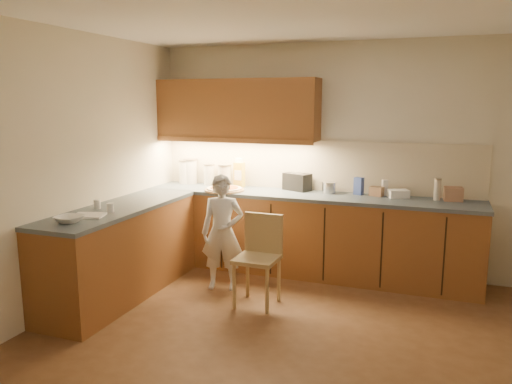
% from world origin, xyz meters
% --- Properties ---
extents(room, '(4.54, 4.50, 2.62)m').
position_xyz_m(room, '(0.00, 0.00, 1.68)').
color(room, brown).
rests_on(room, ground).
extents(l_counter, '(3.77, 2.62, 0.92)m').
position_xyz_m(l_counter, '(-0.92, 1.25, 0.46)').
color(l_counter, brown).
rests_on(l_counter, ground).
extents(backsplash, '(3.75, 0.02, 0.58)m').
position_xyz_m(backsplash, '(-0.38, 1.99, 1.21)').
color(backsplash, beige).
rests_on(backsplash, l_counter).
extents(upper_cabinets, '(1.95, 0.36, 0.73)m').
position_xyz_m(upper_cabinets, '(-1.27, 1.82, 1.85)').
color(upper_cabinets, brown).
rests_on(upper_cabinets, ground).
extents(pizza_on_board, '(0.46, 0.46, 0.19)m').
position_xyz_m(pizza_on_board, '(-1.32, 1.55, 0.94)').
color(pizza_on_board, '#A17D50').
rests_on(pizza_on_board, l_counter).
extents(child, '(0.50, 0.39, 1.21)m').
position_xyz_m(child, '(-1.07, 0.92, 0.60)').
color(child, silver).
rests_on(child, ground).
extents(wooden_chair, '(0.40, 0.40, 0.87)m').
position_xyz_m(wooden_chair, '(-0.58, 0.70, 0.50)').
color(wooden_chair, tan).
rests_on(wooden_chair, ground).
extents(mixing_bowl, '(0.23, 0.23, 0.06)m').
position_xyz_m(mixing_bowl, '(-1.95, -0.31, 0.95)').
color(mixing_bowl, white).
rests_on(mixing_bowl, l_counter).
extents(canister_a, '(0.15, 0.15, 0.30)m').
position_xyz_m(canister_a, '(-2.01, 1.86, 1.07)').
color(canister_a, white).
rests_on(canister_a, l_counter).
extents(canister_b, '(0.18, 0.18, 0.31)m').
position_xyz_m(canister_b, '(-1.94, 1.89, 1.08)').
color(canister_b, white).
rests_on(canister_b, l_counter).
extents(canister_c, '(0.14, 0.14, 0.26)m').
position_xyz_m(canister_c, '(-1.67, 1.87, 1.05)').
color(canister_c, white).
rests_on(canister_c, l_counter).
extents(canister_d, '(0.17, 0.17, 0.27)m').
position_xyz_m(canister_d, '(-1.44, 1.83, 1.06)').
color(canister_d, beige).
rests_on(canister_d, l_counter).
extents(oil_jug, '(0.13, 0.10, 0.35)m').
position_xyz_m(oil_jug, '(-1.26, 1.86, 1.08)').
color(oil_jug, gold).
rests_on(oil_jug, l_counter).
extents(toaster, '(0.36, 0.29, 0.20)m').
position_xyz_m(toaster, '(-0.54, 1.89, 1.02)').
color(toaster, black).
rests_on(toaster, l_counter).
extents(steel_pot, '(0.17, 0.17, 0.13)m').
position_xyz_m(steel_pot, '(-0.16, 1.83, 0.98)').
color(steel_pot, silver).
rests_on(steel_pot, l_counter).
extents(blue_box, '(0.11, 0.10, 0.19)m').
position_xyz_m(blue_box, '(0.17, 1.86, 1.02)').
color(blue_box, '#374EA5').
rests_on(blue_box, l_counter).
extents(card_box_a, '(0.16, 0.13, 0.10)m').
position_xyz_m(card_box_a, '(0.37, 1.85, 0.97)').
color(card_box_a, '#AA7F5B').
rests_on(card_box_a, l_counter).
extents(white_bottle, '(0.08, 0.08, 0.17)m').
position_xyz_m(white_bottle, '(0.45, 1.91, 1.01)').
color(white_bottle, white).
rests_on(white_bottle, l_counter).
extents(flat_pack, '(0.25, 0.22, 0.08)m').
position_xyz_m(flat_pack, '(0.60, 1.84, 0.96)').
color(flat_pack, white).
rests_on(flat_pack, l_counter).
extents(tall_jar, '(0.07, 0.07, 0.23)m').
position_xyz_m(tall_jar, '(1.00, 1.83, 1.04)').
color(tall_jar, beige).
rests_on(tall_jar, l_counter).
extents(card_box_b, '(0.20, 0.16, 0.14)m').
position_xyz_m(card_box_b, '(1.15, 1.85, 0.99)').
color(card_box_b, tan).
rests_on(card_box_b, l_counter).
extents(dough_cloth, '(0.32, 0.28, 0.02)m').
position_xyz_m(dough_cloth, '(-1.94, -0.07, 0.93)').
color(dough_cloth, white).
rests_on(dough_cloth, l_counter).
extents(spice_jar_a, '(0.08, 0.08, 0.09)m').
position_xyz_m(spice_jar_a, '(-2.08, 0.24, 0.96)').
color(spice_jar_a, silver).
rests_on(spice_jar_a, l_counter).
extents(spice_jar_b, '(0.08, 0.08, 0.09)m').
position_xyz_m(spice_jar_b, '(-1.86, 0.14, 0.96)').
color(spice_jar_b, white).
rests_on(spice_jar_b, l_counter).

